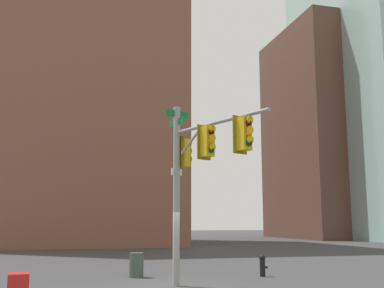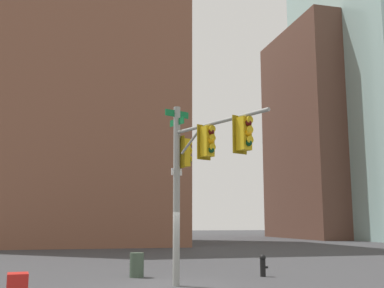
{
  "view_description": "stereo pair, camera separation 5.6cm",
  "coord_description": "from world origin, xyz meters",
  "views": [
    {
      "loc": [
        -3.44,
        -16.53,
        2.17
      ],
      "look_at": [
        0.55,
        -1.09,
        4.79
      ],
      "focal_mm": 44.2,
      "sensor_mm": 36.0,
      "label": 1
    },
    {
      "loc": [
        -3.39,
        -16.54,
        2.17
      ],
      "look_at": [
        0.55,
        -1.09,
        4.79
      ],
      "focal_mm": 44.2,
      "sensor_mm": 36.0,
      "label": 2
    }
  ],
  "objects": [
    {
      "name": "building_brick_midblock",
      "position": [
        33.43,
        41.28,
        14.35
      ],
      "size": [
        17.53,
        17.11,
        28.7
      ],
      "primitive_type": "cube",
      "color": "brown",
      "rests_on": "ground_plane"
    },
    {
      "name": "litter_bin",
      "position": [
        -0.77,
        2.6,
        0.47
      ],
      "size": [
        0.56,
        0.56,
        0.95
      ],
      "primitive_type": "cylinder",
      "color": "#384738",
      "rests_on": "ground_plane"
    },
    {
      "name": "ground_plane",
      "position": [
        0.0,
        0.0,
        0.0
      ],
      "size": [
        200.0,
        200.0,
        0.0
      ],
      "primitive_type": "plane",
      "color": "#38383A"
    },
    {
      "name": "fire_hydrant",
      "position": [
        4.17,
        1.61,
        0.47
      ],
      "size": [
        0.34,
        0.26,
        0.87
      ],
      "color": "black",
      "rests_on": "ground_plane"
    },
    {
      "name": "building_brick_nearside",
      "position": [
        -3.56,
        33.24,
        18.43
      ],
      "size": [
        20.58,
        20.31,
        36.85
      ],
      "primitive_type": "cube",
      "color": "brown",
      "rests_on": "ground_plane"
    },
    {
      "name": "signal_pole_assembly",
      "position": [
        0.67,
        -1.23,
        4.17
      ],
      "size": [
        2.29,
        4.57,
        6.27
      ],
      "rotation": [
        0.0,
        0.0,
        5.11
      ],
      "color": "gray",
      "rests_on": "ground_plane"
    }
  ]
}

